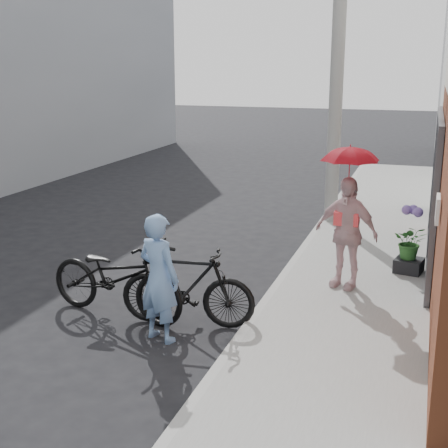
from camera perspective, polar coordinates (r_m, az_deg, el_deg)
The scene contains 11 objects.
ground at distance 8.48m, azimuth -4.27°, elevation -9.39°, with size 80.00×80.00×0.00m, color black.
sidewalk at distance 9.79m, azimuth 11.84°, elevation -5.93°, with size 2.20×24.00×0.12m, color gray.
curb at distance 9.97m, azimuth 5.19°, elevation -5.29°, with size 0.12×24.00×0.12m, color #9E9E99.
utility_pole at distance 13.27m, azimuth 10.35°, elevation 14.66°, with size 0.28×0.28×7.00m, color #9E9E99.
officer at distance 7.86m, azimuth -5.97°, elevation -4.93°, with size 0.60×0.40×1.66m, color #7096C8.
bike_left at distance 8.74m, azimuth -9.86°, elevation -4.83°, with size 0.75×2.16×1.14m, color black.
bike_right at distance 8.34m, azimuth -3.36°, elevation -5.74°, with size 0.52×1.83×1.10m, color black.
kimono_woman at distance 9.50m, azimuth 11.10°, elevation -0.77°, with size 0.99×0.41×1.70m, color beige.
parasol at distance 9.26m, azimuth 11.47°, elevation 6.47°, with size 0.82×0.82×0.72m, color red.
planter at distance 10.61m, azimuth 16.54°, elevation -3.64°, with size 0.42×0.42×0.22m, color black.
potted_plant at distance 10.49m, azimuth 16.70°, elevation -1.58°, with size 0.51×0.45×0.57m, color #2E692A.
Camera 1 is at (3.02, -7.13, 3.46)m, focal length 50.00 mm.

